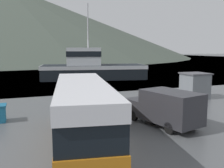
# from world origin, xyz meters

# --- Properties ---
(water_surface) EXTENTS (240.00, 240.00, 0.00)m
(water_surface) POSITION_xyz_m (0.00, 143.91, 0.00)
(water_surface) COLOR slate
(water_surface) RESTS_ON ground
(hill_backdrop) EXTENTS (221.41, 221.41, 43.90)m
(hill_backdrop) POSITION_xyz_m (-11.56, 168.57, 21.95)
(hill_backdrop) COLOR #424C42
(hill_backdrop) RESTS_ON ground
(tour_bus) EXTENTS (4.27, 10.44, 3.20)m
(tour_bus) POSITION_xyz_m (-1.86, 9.76, 1.80)
(tour_bus) COLOR #B26614
(tour_bus) RESTS_ON ground
(delivery_van) EXTENTS (3.35, 5.67, 2.29)m
(delivery_van) POSITION_xyz_m (3.83, 10.98, 1.22)
(delivery_van) COLOR #2D2D33
(delivery_van) RESTS_ON ground
(fishing_boat) EXTENTS (17.66, 9.17, 12.10)m
(fishing_boat) POSITION_xyz_m (6.25, 37.06, 1.88)
(fishing_boat) COLOR black
(fishing_boat) RESTS_ON water_surface
(dock_kiosk) EXTENTS (2.42, 2.37, 2.56)m
(dock_kiosk) POSITION_xyz_m (11.48, 17.61, 1.29)
(dock_kiosk) COLOR slate
(dock_kiosk) RESTS_ON ground
(small_boat) EXTENTS (4.37, 5.84, 0.93)m
(small_boat) POSITION_xyz_m (3.88, 51.86, 0.46)
(small_boat) COLOR #1E5138
(small_boat) RESTS_ON water_surface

